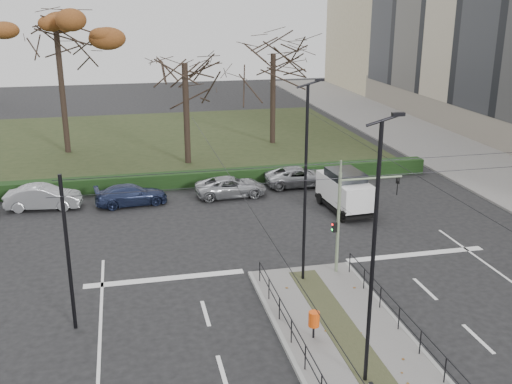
{
  "coord_description": "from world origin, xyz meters",
  "views": [
    {
      "loc": [
        -7.34,
        -18.75,
        11.78
      ],
      "look_at": [
        -1.3,
        8.06,
        2.84
      ],
      "focal_mm": 42.0,
      "sensor_mm": 36.0,
      "label": 1
    }
  ],
  "objects_px": {
    "bare_tree_center": "(273,60)",
    "parked_car_fifth": "(299,177)",
    "parked_car_second": "(43,197)",
    "parked_car_fourth": "(231,187)",
    "parked_car_third": "(131,195)",
    "white_van": "(345,190)",
    "litter_bin": "(314,319)",
    "bare_tree_near": "(185,71)",
    "rust_tree": "(56,29)",
    "streetlamp_median_far": "(306,182)",
    "streetlamp_median_near": "(374,254)",
    "traffic_light": "(344,215)"
  },
  "relations": [
    {
      "from": "traffic_light",
      "to": "bare_tree_near",
      "type": "relative_size",
      "value": 0.48
    },
    {
      "from": "litter_bin",
      "to": "bare_tree_near",
      "type": "relative_size",
      "value": 0.11
    },
    {
      "from": "traffic_light",
      "to": "litter_bin",
      "type": "bearing_deg",
      "value": -120.47
    },
    {
      "from": "rust_tree",
      "to": "parked_car_fourth",
      "type": "bearing_deg",
      "value": -51.63
    },
    {
      "from": "white_van",
      "to": "rust_tree",
      "type": "distance_m",
      "value": 25.53
    },
    {
      "from": "streetlamp_median_far",
      "to": "parked_car_fourth",
      "type": "height_order",
      "value": "streetlamp_median_far"
    },
    {
      "from": "parked_car_fifth",
      "to": "parked_car_third",
      "type": "bearing_deg",
      "value": 98.38
    },
    {
      "from": "parked_car_second",
      "to": "parked_car_fifth",
      "type": "xyz_separation_m",
      "value": [
        15.85,
        1.02,
        -0.08
      ]
    },
    {
      "from": "parked_car_fourth",
      "to": "bare_tree_center",
      "type": "height_order",
      "value": "bare_tree_center"
    },
    {
      "from": "litter_bin",
      "to": "parked_car_third",
      "type": "xyz_separation_m",
      "value": [
        -5.98,
        16.67,
        -0.26
      ]
    },
    {
      "from": "streetlamp_median_far",
      "to": "parked_car_fourth",
      "type": "distance_m",
      "value": 12.95
    },
    {
      "from": "bare_tree_near",
      "to": "parked_car_fifth",
      "type": "height_order",
      "value": "bare_tree_near"
    },
    {
      "from": "parked_car_second",
      "to": "bare_tree_near",
      "type": "relative_size",
      "value": 0.44
    },
    {
      "from": "bare_tree_center",
      "to": "bare_tree_near",
      "type": "relative_size",
      "value": 1.01
    },
    {
      "from": "white_van",
      "to": "parked_car_fifth",
      "type": "relative_size",
      "value": 1.01
    },
    {
      "from": "white_van",
      "to": "bare_tree_center",
      "type": "xyz_separation_m",
      "value": [
        0.02,
        17.05,
        5.7
      ]
    },
    {
      "from": "traffic_light",
      "to": "parked_car_third",
      "type": "relative_size",
      "value": 1.09
    },
    {
      "from": "bare_tree_center",
      "to": "parked_car_fourth",
      "type": "bearing_deg",
      "value": -114.52
    },
    {
      "from": "streetlamp_median_near",
      "to": "parked_car_second",
      "type": "xyz_separation_m",
      "value": [
        -11.85,
        19.82,
        -3.82
      ]
    },
    {
      "from": "traffic_light",
      "to": "parked_car_second",
      "type": "relative_size",
      "value": 1.08
    },
    {
      "from": "traffic_light",
      "to": "parked_car_third",
      "type": "bearing_deg",
      "value": 127.48
    },
    {
      "from": "parked_car_fifth",
      "to": "litter_bin",
      "type": "bearing_deg",
      "value": 165.96
    },
    {
      "from": "litter_bin",
      "to": "streetlamp_median_near",
      "type": "xyz_separation_m",
      "value": [
        0.85,
        -2.77,
        3.65
      ]
    },
    {
      "from": "white_van",
      "to": "parked_car_fifth",
      "type": "xyz_separation_m",
      "value": [
        -1.2,
        5.11,
        -0.62
      ]
    },
    {
      "from": "parked_car_second",
      "to": "parked_car_fifth",
      "type": "distance_m",
      "value": 15.89
    },
    {
      "from": "parked_car_third",
      "to": "bare_tree_center",
      "type": "relative_size",
      "value": 0.43
    },
    {
      "from": "parked_car_third",
      "to": "white_van",
      "type": "height_order",
      "value": "white_van"
    },
    {
      "from": "streetlamp_median_far",
      "to": "bare_tree_near",
      "type": "relative_size",
      "value": 0.89
    },
    {
      "from": "parked_car_third",
      "to": "bare_tree_near",
      "type": "distance_m",
      "value": 11.4
    },
    {
      "from": "parked_car_second",
      "to": "bare_tree_near",
      "type": "distance_m",
      "value": 13.82
    },
    {
      "from": "traffic_light",
      "to": "streetlamp_median_near",
      "type": "xyz_separation_m",
      "value": [
        -2.1,
        -7.79,
        1.7
      ]
    },
    {
      "from": "parked_car_third",
      "to": "bare_tree_center",
      "type": "bearing_deg",
      "value": -48.66
    },
    {
      "from": "bare_tree_near",
      "to": "white_van",
      "type": "bearing_deg",
      "value": -57.78
    },
    {
      "from": "bare_tree_center",
      "to": "bare_tree_near",
      "type": "bearing_deg",
      "value": -147.81
    },
    {
      "from": "white_van",
      "to": "parked_car_fifth",
      "type": "height_order",
      "value": "white_van"
    },
    {
      "from": "traffic_light",
      "to": "rust_tree",
      "type": "xyz_separation_m",
      "value": [
        -13.54,
        25.42,
        6.77
      ]
    },
    {
      "from": "parked_car_fourth",
      "to": "bare_tree_center",
      "type": "bearing_deg",
      "value": -26.84
    },
    {
      "from": "bare_tree_center",
      "to": "parked_car_fifth",
      "type": "relative_size",
      "value": 2.19
    },
    {
      "from": "litter_bin",
      "to": "bare_tree_near",
      "type": "bearing_deg",
      "value": 93.71
    },
    {
      "from": "streetlamp_median_near",
      "to": "bare_tree_center",
      "type": "relative_size",
      "value": 0.88
    },
    {
      "from": "parked_car_second",
      "to": "parked_car_fourth",
      "type": "xyz_separation_m",
      "value": [
        11.11,
        -0.12,
        -0.09
      ]
    },
    {
      "from": "traffic_light",
      "to": "litter_bin",
      "type": "distance_m",
      "value": 6.14
    },
    {
      "from": "bare_tree_near",
      "to": "parked_car_fourth",
      "type": "bearing_deg",
      "value": -78.04
    },
    {
      "from": "traffic_light",
      "to": "litter_bin",
      "type": "xyz_separation_m",
      "value": [
        -2.95,
        -5.02,
        -1.94
      ]
    },
    {
      "from": "traffic_light",
      "to": "streetlamp_median_near",
      "type": "height_order",
      "value": "streetlamp_median_near"
    },
    {
      "from": "litter_bin",
      "to": "bare_tree_near",
      "type": "height_order",
      "value": "bare_tree_near"
    },
    {
      "from": "streetlamp_median_far",
      "to": "rust_tree",
      "type": "xyz_separation_m",
      "value": [
        -11.62,
        25.82,
        5.06
      ]
    },
    {
      "from": "rust_tree",
      "to": "bare_tree_near",
      "type": "relative_size",
      "value": 1.29
    },
    {
      "from": "streetlamp_median_far",
      "to": "parked_car_fourth",
      "type": "relative_size",
      "value": 1.95
    },
    {
      "from": "streetlamp_median_far",
      "to": "parked_car_second",
      "type": "relative_size",
      "value": 2.02
    }
  ]
}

